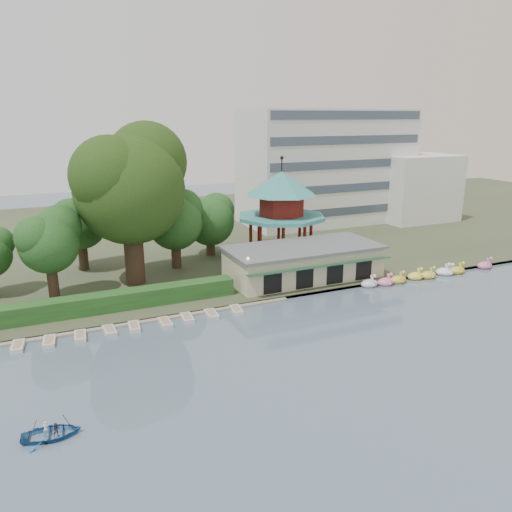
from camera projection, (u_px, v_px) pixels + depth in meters
ground_plane at (328, 382)px, 37.59m from camera, size 220.00×220.00×0.00m
shore at (163, 234)px, 83.27m from camera, size 220.00×70.00×0.40m
embankment at (241, 304)px, 52.76m from camera, size 220.00×0.60×0.30m
dock at (127, 323)px, 48.00m from camera, size 34.00×1.60×0.24m
boathouse at (303, 261)px, 60.17m from camera, size 18.60×9.39×3.90m
pavilion at (281, 205)px, 68.38m from camera, size 12.40×12.40×13.50m
office_building at (341, 170)px, 90.78m from camera, size 38.00×18.00×20.00m
hedge at (89, 305)px, 49.41m from camera, size 30.00×2.00×1.80m
lamp_post at (248, 269)px, 53.98m from camera, size 0.36×0.36×4.28m
big_tree at (130, 181)px, 55.59m from camera, size 13.57×12.64×18.44m
small_trees at (100, 230)px, 59.02m from camera, size 40.22×16.62×10.03m
swan_boats at (427, 275)px, 61.55m from camera, size 20.43×2.14×1.92m
moored_rowboats at (108, 331)px, 45.97m from camera, size 27.28×2.69×0.36m
rowboat_with_passengers at (51, 430)px, 31.01m from camera, size 5.29×4.00×2.01m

